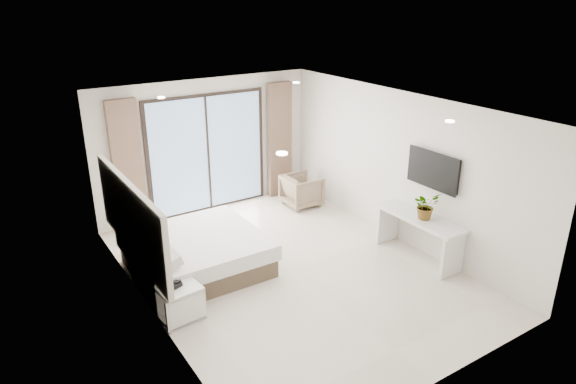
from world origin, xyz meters
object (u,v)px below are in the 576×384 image
bed (196,253)px  nightstand (181,303)px  console_desk (419,228)px  armchair (302,189)px

bed → nightstand: 1.36m
console_desk → armchair: 3.00m
nightstand → console_desk: 4.10m
bed → armchair: 3.25m
armchair → nightstand: bearing=124.8°
bed → armchair: size_ratio=2.79×
nightstand → bed: bearing=52.5°
console_desk → armchair: size_ratio=2.23×
nightstand → armchair: bearing=28.3°
armchair → console_desk: bearing=-171.9°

